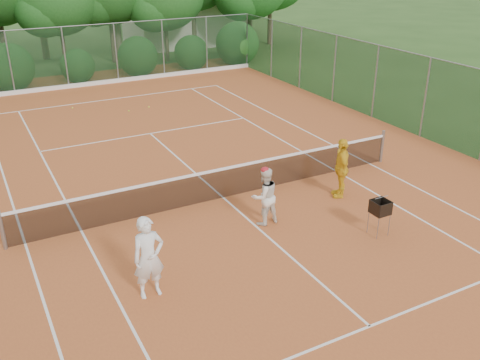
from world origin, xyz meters
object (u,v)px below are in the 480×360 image
(player_white, at_px, (149,258))
(ball_hopper, at_px, (380,208))
(player_yellow, at_px, (341,168))
(player_center_grp, at_px, (265,196))

(player_white, distance_m, ball_hopper, 5.97)
(player_yellow, distance_m, ball_hopper, 2.32)
(player_center_grp, bearing_deg, player_yellow, 8.03)
(player_center_grp, bearing_deg, player_white, -156.98)
(ball_hopper, bearing_deg, player_yellow, 93.44)
(player_center_grp, xyz_separation_m, ball_hopper, (2.27, -1.87, -0.05))
(player_center_grp, xyz_separation_m, player_yellow, (2.79, 0.39, 0.09))
(player_yellow, xyz_separation_m, ball_hopper, (-0.52, -2.26, -0.14))
(player_white, relative_size, player_center_grp, 1.14)
(player_white, distance_m, player_center_grp, 4.01)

